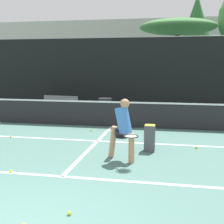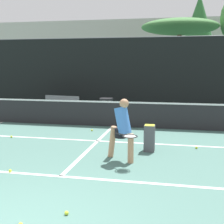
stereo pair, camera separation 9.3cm
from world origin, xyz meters
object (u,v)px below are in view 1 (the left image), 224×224
parked_car (138,92)px  trash_bin (105,108)px  ball_hopper (150,137)px  player_practicing (123,127)px  courtside_bench (60,104)px

parked_car → trash_bin: bearing=-98.3°
trash_bin → ball_hopper: bearing=-65.1°
player_practicing → parked_car: 11.50m
courtside_bench → trash_bin: (2.19, -0.27, -0.05)m
ball_hopper → parked_car: bearing=98.1°
player_practicing → trash_bin: bearing=140.4°
player_practicing → parked_car: (-0.94, 11.46, -0.19)m
courtside_bench → parked_car: size_ratio=0.43×
trash_bin → parked_car: size_ratio=0.21×
courtside_bench → parked_car: 6.06m
ball_hopper → player_practicing: bearing=-121.2°
trash_bin → courtside_bench: bearing=173.0°
ball_hopper → trash_bin: 5.49m
player_practicing → courtside_bench: (-3.93, 6.19, -0.34)m
ball_hopper → parked_car: size_ratio=0.17×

